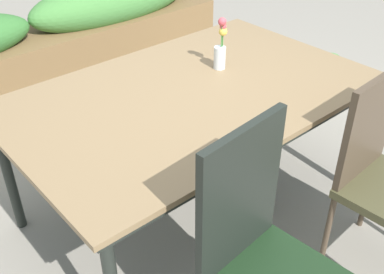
% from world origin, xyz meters
% --- Properties ---
extents(ground_plane, '(12.00, 12.00, 0.00)m').
position_xyz_m(ground_plane, '(0.00, 0.00, 0.00)').
color(ground_plane, gray).
extents(dining_table, '(1.74, 1.10, 0.72)m').
position_xyz_m(dining_table, '(-0.06, 0.05, 0.67)').
color(dining_table, '#8C704C').
rests_on(dining_table, ground).
extents(chair_near_left, '(0.45, 0.45, 1.02)m').
position_xyz_m(chair_near_left, '(-0.46, -0.77, 0.57)').
color(chair_near_left, '#193119').
rests_on(chair_near_left, ground).
extents(chair_near_right, '(0.43, 0.43, 0.93)m').
position_xyz_m(chair_near_right, '(0.33, -0.78, 0.52)').
color(chair_near_right, '#49462B').
rests_on(chair_near_right, ground).
extents(flower_vase, '(0.07, 0.06, 0.27)m').
position_xyz_m(flower_vase, '(0.21, 0.14, 0.83)').
color(flower_vase, silver).
rests_on(flower_vase, dining_table).
extents(planter_box, '(3.30, 0.53, 0.74)m').
position_xyz_m(planter_box, '(-0.04, 1.91, 0.35)').
color(planter_box, brown).
rests_on(planter_box, ground).
extents(potted_plant, '(0.23, 0.23, 0.40)m').
position_xyz_m(potted_plant, '(1.44, 0.25, 0.21)').
color(potted_plant, slate).
rests_on(potted_plant, ground).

